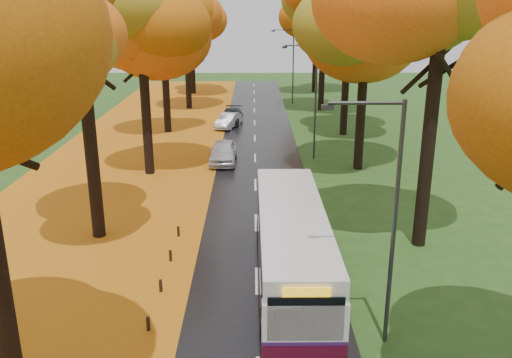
{
  "coord_description": "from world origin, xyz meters",
  "views": [
    {
      "loc": [
        -0.13,
        -7.32,
        10.62
      ],
      "look_at": [
        0.0,
        17.27,
        2.6
      ],
      "focal_mm": 38.0,
      "sensor_mm": 36.0,
      "label": 1
    }
  ],
  "objects_px": {
    "car_white": "(223,152)",
    "car_silver": "(228,120)",
    "streetlamp_near": "(388,207)",
    "streetlamp_mid": "(312,93)",
    "streetlamp_far": "(291,60)",
    "car_dark": "(231,116)",
    "bus": "(292,245)"
  },
  "relations": [
    {
      "from": "car_white",
      "to": "car_dark",
      "type": "xyz_separation_m",
      "value": [
        0.03,
        12.93,
        -0.1
      ]
    },
    {
      "from": "streetlamp_mid",
      "to": "car_dark",
      "type": "xyz_separation_m",
      "value": [
        -6.13,
        11.84,
        -4.02
      ]
    },
    {
      "from": "streetlamp_mid",
      "to": "streetlamp_far",
      "type": "bearing_deg",
      "value": 90.0
    },
    {
      "from": "streetlamp_mid",
      "to": "streetlamp_near",
      "type": "bearing_deg",
      "value": -90.0
    },
    {
      "from": "streetlamp_near",
      "to": "car_silver",
      "type": "distance_m",
      "value": 32.86
    },
    {
      "from": "streetlamp_near",
      "to": "streetlamp_mid",
      "type": "height_order",
      "value": "same"
    },
    {
      "from": "streetlamp_far",
      "to": "bus",
      "type": "relative_size",
      "value": 0.71
    },
    {
      "from": "car_silver",
      "to": "car_dark",
      "type": "distance_m",
      "value": 1.85
    },
    {
      "from": "streetlamp_near",
      "to": "streetlamp_far",
      "type": "relative_size",
      "value": 1.0
    },
    {
      "from": "streetlamp_mid",
      "to": "car_dark",
      "type": "distance_m",
      "value": 13.92
    },
    {
      "from": "car_white",
      "to": "car_silver",
      "type": "xyz_separation_m",
      "value": [
        -0.14,
        11.09,
        -0.12
      ]
    },
    {
      "from": "streetlamp_far",
      "to": "car_dark",
      "type": "relative_size",
      "value": 1.77
    },
    {
      "from": "car_silver",
      "to": "bus",
      "type": "bearing_deg",
      "value": -65.02
    },
    {
      "from": "streetlamp_mid",
      "to": "car_silver",
      "type": "bearing_deg",
      "value": 122.2
    },
    {
      "from": "streetlamp_far",
      "to": "car_silver",
      "type": "xyz_separation_m",
      "value": [
        -6.3,
        -12.0,
        -4.04
      ]
    },
    {
      "from": "car_white",
      "to": "bus",
      "type": "bearing_deg",
      "value": -76.66
    },
    {
      "from": "car_dark",
      "to": "streetlamp_far",
      "type": "bearing_deg",
      "value": 64.89
    },
    {
      "from": "bus",
      "to": "car_white",
      "type": "bearing_deg",
      "value": 101.71
    },
    {
      "from": "streetlamp_far",
      "to": "streetlamp_mid",
      "type": "bearing_deg",
      "value": -90.0
    },
    {
      "from": "car_white",
      "to": "car_silver",
      "type": "relative_size",
      "value": 1.15
    },
    {
      "from": "car_white",
      "to": "car_silver",
      "type": "bearing_deg",
      "value": 92.12
    },
    {
      "from": "streetlamp_near",
      "to": "streetlamp_far",
      "type": "height_order",
      "value": "same"
    },
    {
      "from": "car_silver",
      "to": "streetlamp_far",
      "type": "bearing_deg",
      "value": 79.72
    },
    {
      "from": "car_white",
      "to": "car_dark",
      "type": "bearing_deg",
      "value": 91.26
    },
    {
      "from": "streetlamp_near",
      "to": "bus",
      "type": "xyz_separation_m",
      "value": [
        -2.57,
        4.0,
        -3.12
      ]
    },
    {
      "from": "streetlamp_mid",
      "to": "car_silver",
      "type": "distance_m",
      "value": 12.49
    },
    {
      "from": "car_white",
      "to": "car_silver",
      "type": "distance_m",
      "value": 11.1
    },
    {
      "from": "streetlamp_mid",
      "to": "streetlamp_far",
      "type": "height_order",
      "value": "same"
    },
    {
      "from": "streetlamp_far",
      "to": "car_silver",
      "type": "height_order",
      "value": "streetlamp_far"
    },
    {
      "from": "streetlamp_far",
      "to": "car_white",
      "type": "relative_size",
      "value": 1.8
    },
    {
      "from": "streetlamp_mid",
      "to": "bus",
      "type": "relative_size",
      "value": 0.71
    },
    {
      "from": "car_white",
      "to": "car_dark",
      "type": "relative_size",
      "value": 0.98
    }
  ]
}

